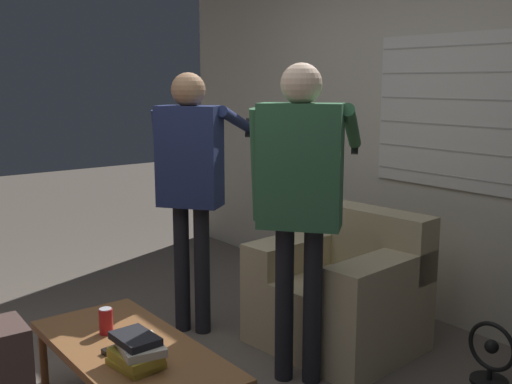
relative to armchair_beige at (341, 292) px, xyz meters
The scene contains 9 objects.
wall_back 1.26m from the armchair_beige, 100.61° to the left, with size 5.20×0.08×2.55m.
armchair_beige is the anchor object (origin of this frame).
coffee_table 1.43m from the armchair_beige, 87.32° to the right, with size 1.17×0.54×0.41m.
person_left_standing 1.19m from the armchair_beige, 140.18° to the right, with size 0.49×0.82×1.65m.
person_right_standing 0.92m from the armchair_beige, 70.97° to the right, with size 0.52×0.84×1.69m.
book_stack 1.52m from the armchair_beige, 80.74° to the right, with size 0.26×0.22×0.13m.
soda_can 1.47m from the armchair_beige, 95.80° to the right, with size 0.07×0.07×0.13m.
spare_remote 1.51m from the armchair_beige, 87.83° to the right, with size 0.05×0.13×0.02m.
floor_fan 0.91m from the armchair_beige, 17.85° to the left, with size 0.27×0.20×0.34m.
Camera 1 is at (2.58, -1.34, 1.60)m, focal length 42.00 mm.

